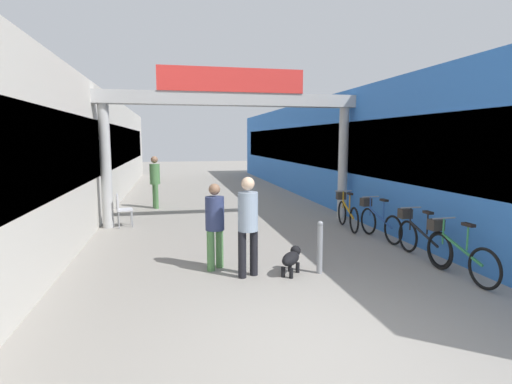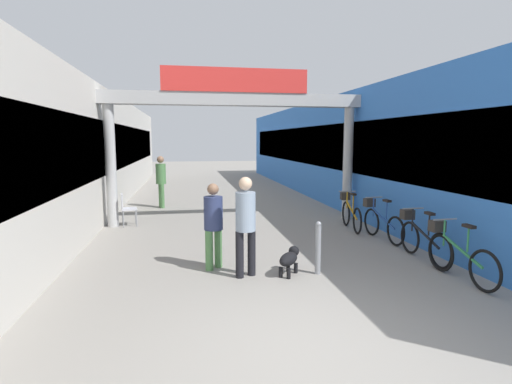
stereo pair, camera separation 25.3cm
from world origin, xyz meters
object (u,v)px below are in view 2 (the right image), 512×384
at_px(pedestrian_with_dog, 246,220).
at_px(dog_on_leash, 290,259).
at_px(bicycle_blue_third, 381,221).
at_px(bollard_post_metal, 318,247).
at_px(bicycle_orange_farthest, 350,212).
at_px(cafe_chair_aluminium_nearer, 126,207).
at_px(bicycle_black_second, 421,237).
at_px(pedestrian_companion, 213,221).
at_px(bicycle_green_nearest, 457,253).
at_px(pedestrian_carrying_crate, 161,178).

relative_size(pedestrian_with_dog, dog_on_leash, 2.76).
height_order(bicycle_blue_third, bollard_post_metal, bicycle_blue_third).
xyz_separation_m(bicycle_orange_farthest, cafe_chair_aluminium_nearer, (-5.88, 1.36, 0.10)).
relative_size(bicycle_orange_farthest, bollard_post_metal, 1.79).
bearing_deg(bicycle_black_second, bollard_post_metal, -167.81).
xyz_separation_m(bicycle_black_second, bicycle_blue_third, (-0.03, 1.61, 0.00)).
xyz_separation_m(pedestrian_companion, bicycle_black_second, (4.07, -0.11, -0.45)).
height_order(pedestrian_with_dog, pedestrian_companion, pedestrian_with_dog).
relative_size(bicycle_blue_third, bicycle_orange_farthest, 1.00).
distance_m(bicycle_blue_third, bicycle_orange_farthest, 1.21).
relative_size(pedestrian_companion, cafe_chair_aluminium_nearer, 1.76).
xyz_separation_m(bicycle_black_second, cafe_chair_aluminium_nearer, (-6.16, 4.16, 0.10)).
distance_m(bicycle_black_second, bicycle_orange_farthest, 2.81).
distance_m(bicycle_green_nearest, bicycle_orange_farthest, 3.94).
xyz_separation_m(bicycle_blue_third, bollard_post_metal, (-2.26, -2.10, 0.04)).
xyz_separation_m(bicycle_black_second, bicycle_orange_farthest, (-0.28, 2.80, 0.00)).
relative_size(dog_on_leash, bicycle_orange_farthest, 0.37).
bearing_deg(bicycle_blue_third, bicycle_orange_farthest, 101.79).
relative_size(bicycle_black_second, bicycle_blue_third, 1.00).
bearing_deg(cafe_chair_aluminium_nearer, bicycle_green_nearest, -40.95).
bearing_deg(bicycle_black_second, pedestrian_companion, 178.43).
xyz_separation_m(pedestrian_with_dog, pedestrian_carrying_crate, (-1.83, 7.46, 0.04)).
height_order(pedestrian_carrying_crate, bollard_post_metal, pedestrian_carrying_crate).
distance_m(pedestrian_companion, bicycle_black_second, 4.09).
xyz_separation_m(dog_on_leash, bicycle_blue_third, (2.76, 2.04, 0.15)).
distance_m(pedestrian_carrying_crate, bicycle_black_second, 8.90).
bearing_deg(bollard_post_metal, bicycle_green_nearest, -15.91).
height_order(pedestrian_companion, dog_on_leash, pedestrian_companion).
height_order(bicycle_black_second, cafe_chair_aluminium_nearer, bicycle_black_second).
bearing_deg(cafe_chair_aluminium_nearer, bollard_post_metal, -50.30).
xyz_separation_m(pedestrian_carrying_crate, bicycle_orange_farthest, (5.10, -4.27, -0.59)).
relative_size(bollard_post_metal, cafe_chair_aluminium_nearer, 1.06).
bearing_deg(bollard_post_metal, dog_on_leash, 173.11).
bearing_deg(bicycle_black_second, bicycle_orange_farthest, 95.70).
xyz_separation_m(pedestrian_companion, dog_on_leash, (1.28, -0.55, -0.61)).
bearing_deg(bicycle_blue_third, pedestrian_carrying_crate, 134.46).
distance_m(dog_on_leash, bicycle_blue_third, 3.44).
bearing_deg(bicycle_blue_third, bicycle_black_second, -88.90).
bearing_deg(bollard_post_metal, pedestrian_carrying_crate, 112.24).
bearing_deg(dog_on_leash, bicycle_green_nearest, -14.32).
bearing_deg(bicycle_orange_farthest, cafe_chair_aluminium_nearer, 166.98).
relative_size(pedestrian_companion, bicycle_orange_farthest, 0.93).
xyz_separation_m(dog_on_leash, bicycle_green_nearest, (2.73, -0.70, 0.15)).
height_order(pedestrian_with_dog, bicycle_orange_farthest, pedestrian_with_dog).
distance_m(bicycle_black_second, bollard_post_metal, 2.35).
relative_size(pedestrian_with_dog, pedestrian_carrying_crate, 0.97).
bearing_deg(cafe_chair_aluminium_nearer, pedestrian_with_dog, -60.31).
height_order(bicycle_green_nearest, bicycle_black_second, same).
distance_m(dog_on_leash, bicycle_black_second, 2.83).
bearing_deg(bicycle_orange_farthest, pedestrian_with_dog, -135.70).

